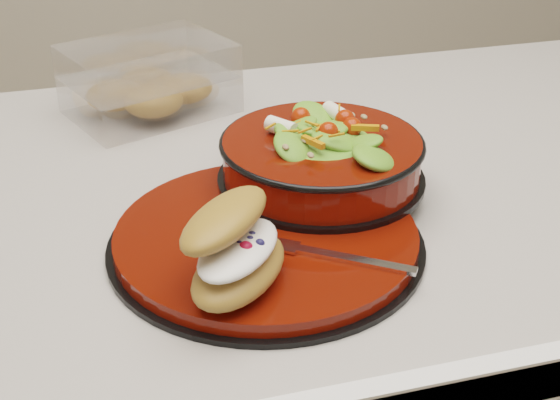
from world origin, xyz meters
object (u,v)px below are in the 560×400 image
object	(u,v)px
salad_bowl	(322,152)
pastry_box	(149,82)
dinner_plate	(267,238)
croissant	(237,248)
fork	(331,255)

from	to	relation	value
salad_bowl	pastry_box	xyz separation A→B (m)	(-0.15, 0.30, -0.01)
pastry_box	dinner_plate	bearing A→B (deg)	-100.74
croissant	fork	size ratio (longest dim) A/B	1.17
dinner_plate	croissant	world-z (taller)	croissant
salad_bowl	croissant	size ratio (longest dim) A/B	1.49
salad_bowl	pastry_box	world-z (taller)	salad_bowl
croissant	pastry_box	distance (m)	0.46
salad_bowl	croissant	world-z (taller)	salad_bowl
salad_bowl	croissant	distance (m)	0.21
fork	dinner_plate	bearing A→B (deg)	71.15
salad_bowl	pastry_box	bearing A→B (deg)	116.96
pastry_box	salad_bowl	bearing A→B (deg)	-83.61
dinner_plate	salad_bowl	size ratio (longest dim) A/B	1.38
dinner_plate	fork	size ratio (longest dim) A/B	2.41
croissant	dinner_plate	bearing A→B (deg)	7.68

